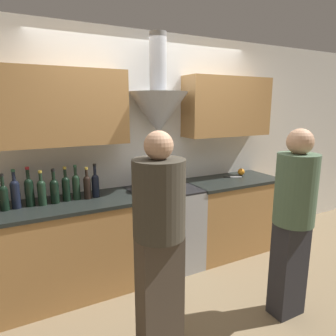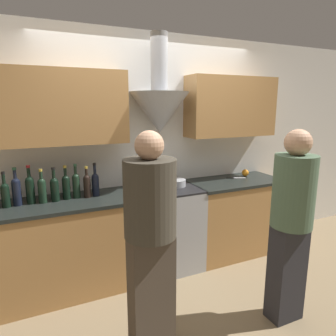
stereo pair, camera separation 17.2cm
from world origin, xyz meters
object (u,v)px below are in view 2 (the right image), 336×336
Objects in this scene: wine_bottle_4 at (42,189)px; wine_bottle_7 at (76,184)px; wine_bottle_1 at (5,193)px; wine_bottle_9 at (95,183)px; wine_bottle_3 at (30,188)px; wine_bottle_6 at (66,186)px; orange_fruit at (245,173)px; person_foreground_right at (291,219)px; stove_range at (164,228)px; wine_bottle_2 at (16,190)px; wine_bottle_8 at (87,185)px; wine_bottle_5 at (55,188)px; stock_pot at (150,183)px; mixing_bowl at (177,183)px; person_foreground_left at (150,237)px.

wine_bottle_7 reaches higher than wine_bottle_4.
wine_bottle_9 is at bearing 1.59° from wine_bottle_1.
wine_bottle_3 is 1.09× the size of wine_bottle_6.
orange_fruit is at bearing 1.76° from wine_bottle_9.
wine_bottle_3 is 2.31m from person_foreground_right.
stove_range is 1.56m from wine_bottle_2.
wine_bottle_3 is (0.20, 0.02, 0.02)m from wine_bottle_1.
wine_bottle_3 reaches higher than wine_bottle_4.
stove_range is at bearing -2.21° from wine_bottle_8.
wine_bottle_2 is at bearing -177.38° from wine_bottle_3.
stove_range is 1.36m from wine_bottle_4.
person_foreground_right reaches higher than wine_bottle_4.
wine_bottle_5 reaches higher than wine_bottle_4.
wine_bottle_7 is 0.21× the size of person_foreground_right.
wine_bottle_6 is at bearing 3.07° from wine_bottle_1.
wine_bottle_6 is at bearing 142.20° from person_foreground_right.
wine_bottle_5 reaches higher than stove_range.
wine_bottle_2 is 1.38× the size of stock_pot.
wine_bottle_9 is at bearing 2.34° from wine_bottle_5.
stove_range is 2.64× the size of wine_bottle_2.
wine_bottle_2 reaches higher than wine_bottle_9.
wine_bottle_1 is 0.98× the size of wine_bottle_6.
wine_bottle_3 is 1.16m from stock_pot.
stove_range is at bearing -3.23° from wine_bottle_6.
wine_bottle_3 is 0.21m from wine_bottle_5.
wine_bottle_2 is at bearing 179.85° from mixing_bowl.
wine_bottle_2 is 1.09× the size of wine_bottle_4.
wine_bottle_2 is at bearing 177.58° from stock_pot.
wine_bottle_2 is 1.05× the size of wine_bottle_9.
stove_range is 1.29m from orange_fruit.
wine_bottle_2 is 2.40m from person_foreground_right.
wine_bottle_5 is 0.98× the size of wine_bottle_6.
wine_bottle_3 is 4.09× the size of orange_fruit.
wine_bottle_5 reaches higher than wine_bottle_8.
wine_bottle_3 reaches higher than orange_fruit.
stove_range is 4.47× the size of mixing_bowl.
wine_bottle_4 reaches higher than orange_fruit.
stock_pot is (0.74, -0.07, -0.05)m from wine_bottle_7.
wine_bottle_7 is (0.09, -0.00, 0.00)m from wine_bottle_6.
wine_bottle_6 is at bearing 11.40° from wine_bottle_5.
wine_bottle_6 is 2.19m from orange_fruit.
wine_bottle_8 is at bearing -0.74° from wine_bottle_5.
orange_fruit is at bearing 3.90° from mixing_bowl.
wine_bottle_7 is 1.09m from mixing_bowl.
person_foreground_left reaches higher than mixing_bowl.
wine_bottle_4 is 0.96× the size of wine_bottle_9.
wine_bottle_5 reaches higher than orange_fruit.
person_foreground_right is at bearing -70.39° from mixing_bowl.
wine_bottle_9 reaches higher than wine_bottle_8.
person_foreground_left is at bearing -55.29° from wine_bottle_3.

